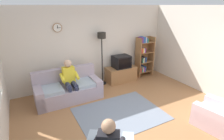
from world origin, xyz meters
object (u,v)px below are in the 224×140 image
(bookshelf, at_px, (143,56))
(person_on_couch, at_px, (70,79))
(tv, at_px, (121,62))
(floor_lamp, at_px, (102,44))
(tv_stand, at_px, (121,74))
(couch, at_px, (68,89))
(armchair_near_bookshelf, at_px, (219,116))

(bookshelf, height_order, person_on_couch, bookshelf)
(tv, bearing_deg, floor_lamp, 170.21)
(floor_lamp, bearing_deg, tv_stand, -7.88)
(bookshelf, height_order, floor_lamp, floor_lamp)
(couch, xyz_separation_m, tv_stand, (2.10, 0.43, -0.04))
(floor_lamp, bearing_deg, person_on_couch, -154.41)
(person_on_couch, bearing_deg, bookshelf, 11.09)
(tv_stand, height_order, armchair_near_bookshelf, armchair_near_bookshelf)
(couch, distance_m, tv_stand, 2.14)
(tv, distance_m, floor_lamp, 1.00)
(tv_stand, xyz_separation_m, person_on_couch, (-2.05, -0.54, 0.43))
(bookshelf, bearing_deg, armchair_near_bookshelf, -97.44)
(floor_lamp, relative_size, person_on_couch, 1.49)
(couch, height_order, tv_stand, couch)
(couch, bearing_deg, tv_stand, 11.58)
(armchair_near_bookshelf, bearing_deg, tv, 100.24)
(tv, relative_size, bookshelf, 0.38)
(tv, relative_size, person_on_couch, 0.48)
(couch, height_order, bookshelf, bookshelf)
(tv_stand, relative_size, floor_lamp, 0.59)
(armchair_near_bookshelf, bearing_deg, tv_stand, 100.16)
(couch, distance_m, bookshelf, 3.24)
(tv_stand, distance_m, bookshelf, 1.19)
(armchair_near_bookshelf, bearing_deg, person_on_couch, 133.06)
(couch, bearing_deg, tv, 10.93)
(tv, bearing_deg, couch, -169.07)
(couch, distance_m, floor_lamp, 1.87)
(bookshelf, bearing_deg, person_on_couch, -168.91)
(tv, bearing_deg, person_on_couch, -165.87)
(tv, bearing_deg, tv_stand, 90.00)
(tv, xyz_separation_m, bookshelf, (1.06, 0.09, 0.06))
(tv_stand, height_order, floor_lamp, floor_lamp)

